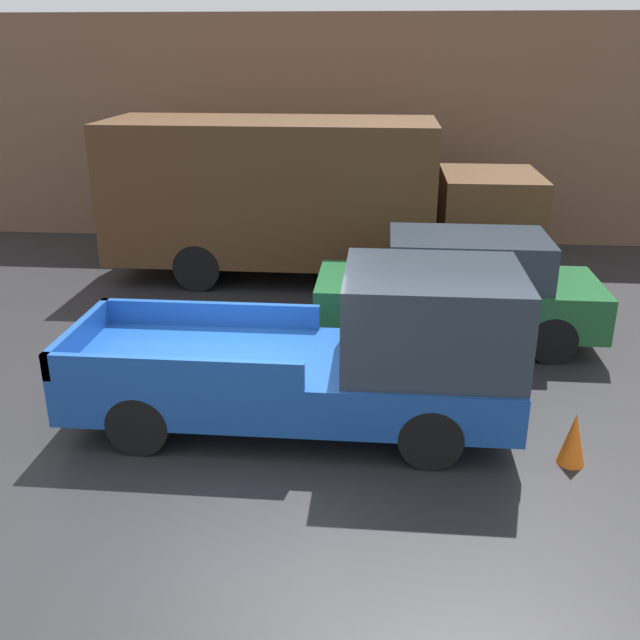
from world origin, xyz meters
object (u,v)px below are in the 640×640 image
object	(u,v)px
delivery_truck	(304,195)
traffic_cone	(573,439)
car	(460,288)
pickup_truck	(340,356)

from	to	relation	value
delivery_truck	traffic_cone	bearing A→B (deg)	-60.71
car	delivery_truck	xyz separation A→B (m)	(-2.93, 3.31, 0.84)
car	delivery_truck	distance (m)	4.50
car	pickup_truck	bearing A→B (deg)	-120.21
pickup_truck	delivery_truck	size ratio (longest dim) A/B	0.64
traffic_cone	delivery_truck	bearing A→B (deg)	119.29
delivery_truck	pickup_truck	bearing A→B (deg)	-79.76
traffic_cone	pickup_truck	bearing A→B (deg)	166.45
pickup_truck	traffic_cone	xyz separation A→B (m)	(2.80, -0.68, -0.66)
pickup_truck	delivery_truck	bearing A→B (deg)	100.24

